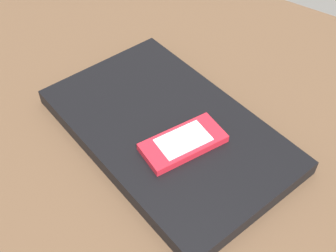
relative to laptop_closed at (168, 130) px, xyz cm
name	(u,v)px	position (x,y,z in cm)	size (l,w,h in cm)	color
desk_surface	(180,129)	(-0.08, 3.14, -2.66)	(120.00, 80.00, 3.00)	brown
laptop_closed	(168,130)	(0.00, 0.00, 0.00)	(34.74, 21.37, 2.32)	black
cell_phone_on_laptop	(183,143)	(3.80, -2.01, 1.74)	(9.19, 12.17, 1.22)	red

